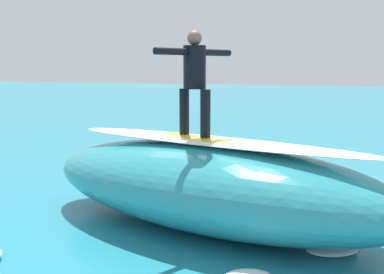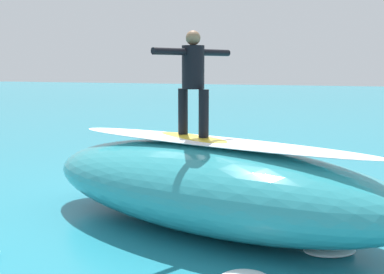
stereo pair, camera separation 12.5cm
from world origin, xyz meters
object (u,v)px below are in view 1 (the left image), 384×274
(surfboard_riding, at_px, (195,139))
(surfer_riding, at_px, (195,75))
(surfboard_paddling, at_px, (190,173))
(surfer_paddling, at_px, (193,166))

(surfboard_riding, height_order, surfer_riding, surfer_riding)
(surfboard_paddling, relative_size, surfer_paddling, 1.37)
(surfer_riding, distance_m, surfboard_paddling, 4.27)
(surfboard_riding, distance_m, surfboard_paddling, 3.79)
(surfboard_paddling, bearing_deg, surfer_paddling, 180.00)
(surfer_riding, xyz_separation_m, surfboard_paddling, (1.30, -3.29, -2.40))
(surfboard_paddling, xyz_separation_m, surfer_paddling, (-0.10, 0.08, 0.18))
(surfer_riding, height_order, surfboard_paddling, surfer_riding)
(surfboard_riding, bearing_deg, surfer_paddling, -41.88)
(surfer_riding, bearing_deg, surfboard_paddling, -40.79)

